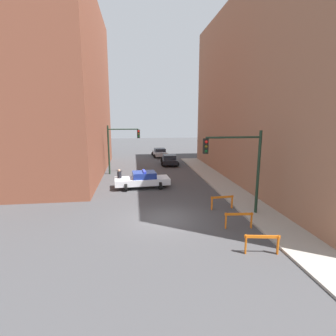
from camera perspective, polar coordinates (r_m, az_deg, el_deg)
The scene contains 13 objects.
ground_plane at distance 16.29m, azimuth -0.88°, elevation -11.00°, with size 120.00×120.00×0.00m, color #424244.
sidewalk_right at distance 18.01m, azimuth 19.39°, elevation -9.25°, with size 2.40×44.00×0.12m.
building_corner_left at distance 30.87m, azimuth -27.88°, elevation 14.83°, with size 14.00×20.00×17.55m.
building_right at distance 27.59m, azimuth 26.74°, elevation 14.74°, with size 12.00×28.00×16.82m.
traffic_light_near at distance 16.54m, azimuth 15.58°, elevation 1.66°, with size 3.64×0.35×5.20m.
traffic_light_far at distance 28.50m, azimuth -10.65°, elevation 5.47°, with size 3.44×0.35×5.20m.
police_car at distance 22.96m, azimuth -5.54°, elevation -2.52°, with size 4.82×2.58×1.52m.
parked_car_near at distance 33.70m, azimuth 0.34°, elevation 1.86°, with size 2.49×4.43×1.31m.
parked_car_mid at distance 40.38m, azimuth -1.83°, elevation 3.42°, with size 2.41×4.38×1.31m.
pedestrian_crossing at distance 23.13m, azimuth -10.52°, elevation -2.21°, with size 0.38×0.38×1.66m.
barrier_front at distance 12.99m, azimuth 19.79°, elevation -14.75°, with size 1.59×0.41×0.90m.
barrier_mid at distance 15.32m, azimuth 15.16°, elevation -10.41°, with size 1.60×0.30×0.90m.
barrier_back at distance 18.09m, azimuth 11.70°, elevation -6.87°, with size 1.60×0.26×0.90m.
Camera 1 is at (-1.70, -14.99, 6.17)m, focal length 28.00 mm.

